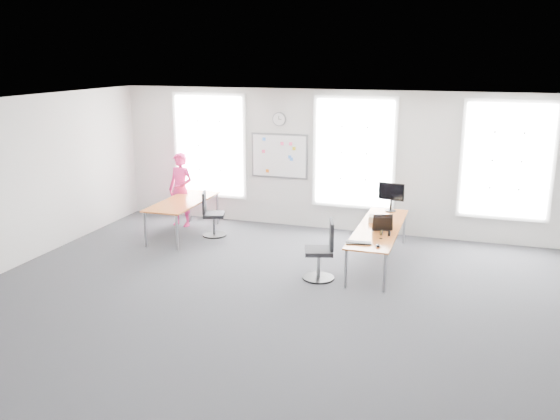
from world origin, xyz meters
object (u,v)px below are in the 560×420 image
(headphones, at_px, (385,233))
(desk_left, at_px, (183,204))
(chair_right, at_px, (322,254))
(chair_left, at_px, (211,217))
(person, at_px, (181,190))
(keyboard, at_px, (358,243))
(monitor, at_px, (391,194))
(desk_right, at_px, (379,230))

(headphones, bearing_deg, desk_left, 160.96)
(chair_right, height_order, headphones, chair_right)
(desk_left, height_order, chair_left, chair_left)
(chair_left, distance_m, headphones, 3.93)
(person, relative_size, keyboard, 3.93)
(headphones, height_order, monitor, monitor)
(keyboard, xyz_separation_m, monitor, (0.22, 2.24, 0.34))
(person, distance_m, monitor, 4.59)
(person, xyz_separation_m, keyboard, (4.37, -2.18, -0.12))
(desk_left, distance_m, keyboard, 4.28)
(keyboard, bearing_deg, chair_left, 138.28)
(chair_left, height_order, keyboard, chair_left)
(person, distance_m, headphones, 4.98)
(chair_right, bearing_deg, desk_left, -131.02)
(desk_right, xyz_separation_m, chair_left, (-3.59, 0.61, -0.22))
(headphones, bearing_deg, desk_right, 103.67)
(chair_right, xyz_separation_m, keyboard, (0.60, 0.02, 0.24))
(person, bearing_deg, chair_right, -20.45)
(desk_right, bearing_deg, desk_left, 173.42)
(chair_right, height_order, person, person)
(person, height_order, monitor, person)
(desk_left, height_order, headphones, headphones)
(desk_left, bearing_deg, chair_right, -24.62)
(person, bearing_deg, desk_left, -50.11)
(desk_left, bearing_deg, keyboard, -21.01)
(chair_left, bearing_deg, monitor, -100.58)
(monitor, bearing_deg, person, -168.43)
(desk_left, distance_m, monitor, 4.28)
(chair_left, relative_size, monitor, 1.64)
(chair_right, height_order, chair_left, chair_right)
(chair_left, bearing_deg, desk_left, 83.46)
(monitor, bearing_deg, chair_right, -99.14)
(chair_left, bearing_deg, keyboard, -135.59)
(desk_left, xyz_separation_m, chair_left, (0.58, 0.13, -0.27))
(desk_left, distance_m, chair_left, 0.65)
(person, xyz_separation_m, headphones, (4.72, -1.61, -0.09))
(desk_left, distance_m, headphones, 4.45)
(desk_left, xyz_separation_m, monitor, (4.21, 0.71, 0.34))
(chair_right, height_order, monitor, monitor)
(keyboard, bearing_deg, desk_right, 65.02)
(desk_left, distance_m, chair_right, 3.74)
(chair_right, relative_size, person, 0.63)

